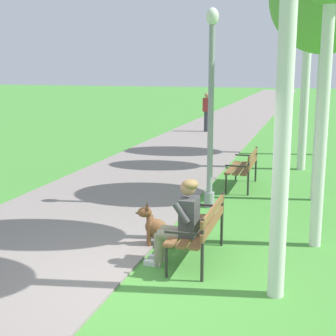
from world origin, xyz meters
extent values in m
plane|color=#478E38|center=(0.00, 0.00, 0.00)|extent=(120.00, 120.00, 0.00)
cube|color=gray|center=(-2.11, 24.00, 0.02)|extent=(3.65, 60.00, 0.04)
cube|color=brown|center=(0.24, 1.07, 0.45)|extent=(0.14, 1.50, 0.04)
cube|color=brown|center=(0.41, 1.07, 0.45)|extent=(0.14, 1.50, 0.04)
cube|color=brown|center=(0.59, 1.07, 0.45)|extent=(0.14, 1.50, 0.04)
cube|color=brown|center=(0.69, 1.07, 0.59)|extent=(0.04, 1.50, 0.11)
cube|color=brown|center=(0.69, 1.07, 0.77)|extent=(0.04, 1.50, 0.11)
cylinder|color=#2D2B28|center=(0.21, 1.76, 0.23)|extent=(0.04, 0.04, 0.45)
cylinder|color=#2D2B28|center=(0.69, 1.76, 0.43)|extent=(0.04, 0.04, 0.85)
cube|color=#2D2B28|center=(0.41, 1.76, 0.63)|extent=(0.45, 0.04, 0.03)
cylinder|color=#2D2B28|center=(0.21, 0.38, 0.23)|extent=(0.04, 0.04, 0.45)
cylinder|color=#2D2B28|center=(0.69, 0.38, 0.43)|extent=(0.04, 0.04, 0.85)
cube|color=#2D2B28|center=(0.41, 0.38, 0.63)|extent=(0.45, 0.04, 0.03)
cube|color=brown|center=(0.22, 5.64, 0.45)|extent=(0.14, 1.50, 0.04)
cube|color=brown|center=(0.40, 5.64, 0.45)|extent=(0.14, 1.50, 0.04)
cube|color=brown|center=(0.57, 5.64, 0.45)|extent=(0.14, 1.50, 0.04)
cube|color=brown|center=(0.68, 5.64, 0.59)|extent=(0.04, 1.50, 0.11)
cube|color=brown|center=(0.68, 5.64, 0.77)|extent=(0.04, 1.50, 0.11)
cylinder|color=#2D2B28|center=(0.20, 6.33, 0.23)|extent=(0.04, 0.04, 0.45)
cylinder|color=#2D2B28|center=(0.68, 6.33, 0.43)|extent=(0.04, 0.04, 0.85)
cube|color=#2D2B28|center=(0.40, 6.33, 0.63)|extent=(0.45, 0.04, 0.03)
cylinder|color=#2D2B28|center=(0.20, 4.95, 0.23)|extent=(0.04, 0.04, 0.45)
cylinder|color=#2D2B28|center=(0.68, 4.95, 0.43)|extent=(0.04, 0.04, 0.85)
cube|color=#2D2B28|center=(0.40, 4.95, 0.63)|extent=(0.45, 0.04, 0.03)
cylinder|color=gray|center=(0.20, 0.90, 0.47)|extent=(0.42, 0.14, 0.14)
cylinder|color=gray|center=(-0.01, 0.90, 0.24)|extent=(0.11, 0.11, 0.47)
cube|color=silver|center=(-0.09, 0.90, 0.04)|extent=(0.24, 0.09, 0.07)
cylinder|color=gray|center=(0.20, 0.70, 0.47)|extent=(0.42, 0.14, 0.14)
cylinder|color=gray|center=(-0.01, 0.70, 0.24)|extent=(0.11, 0.11, 0.47)
cube|color=silver|center=(-0.09, 0.70, 0.04)|extent=(0.24, 0.09, 0.07)
cube|color=#3F3F42|center=(0.41, 0.80, 0.73)|extent=(0.22, 0.36, 0.52)
cylinder|color=#3F3F42|center=(0.35, 1.00, 0.83)|extent=(0.25, 0.09, 0.30)
cylinder|color=#3F3F42|center=(0.35, 0.60, 0.83)|extent=(0.25, 0.09, 0.30)
sphere|color=#A37556|center=(0.39, 0.80, 1.13)|extent=(0.21, 0.21, 0.21)
ellipsoid|color=olive|center=(0.42, 0.80, 1.18)|extent=(0.22, 0.23, 0.14)
ellipsoid|color=brown|center=(-0.11, 1.49, 0.16)|extent=(0.44, 0.40, 0.32)
ellipsoid|color=brown|center=(-0.25, 1.43, 0.29)|extent=(0.55, 0.40, 0.48)
ellipsoid|color=#4C2D19|center=(-0.21, 1.45, 0.32)|extent=(0.40, 0.31, 0.27)
cylinder|color=brown|center=(-0.39, 1.43, 0.19)|extent=(0.06, 0.06, 0.38)
cylinder|color=brown|center=(-0.35, 1.32, 0.19)|extent=(0.06, 0.06, 0.38)
cylinder|color=brown|center=(-0.35, 1.39, 0.43)|extent=(0.17, 0.20, 0.19)
ellipsoid|color=brown|center=(-0.43, 1.36, 0.56)|extent=(0.26, 0.22, 0.16)
cone|color=#4C2D19|center=(-0.52, 1.32, 0.55)|extent=(0.13, 0.12, 0.09)
cone|color=#4C2D19|center=(-0.41, 1.41, 0.66)|extent=(0.06, 0.06, 0.09)
cone|color=#4C2D19|center=(-0.37, 1.33, 0.66)|extent=(0.06, 0.06, 0.09)
cylinder|color=brown|center=(0.07, 1.57, 0.03)|extent=(0.27, 0.15, 0.04)
cylinder|color=gray|center=(0.06, 3.83, 0.15)|extent=(0.20, 0.20, 0.30)
cylinder|color=gray|center=(0.06, 3.83, 1.76)|extent=(0.11, 0.11, 3.51)
ellipsoid|color=silver|center=(0.06, 3.83, 3.63)|extent=(0.24, 0.24, 0.32)
cylinder|color=silver|center=(1.64, 0.25, 2.15)|extent=(0.20, 0.20, 4.29)
cylinder|color=silver|center=(2.08, 2.18, 2.09)|extent=(0.18, 0.18, 4.17)
cylinder|color=silver|center=(2.05, 4.97, 1.70)|extent=(0.15, 0.15, 3.40)
cylinder|color=silver|center=(1.68, 8.12, 1.90)|extent=(0.22, 0.22, 3.81)
cylinder|color=silver|center=(2.21, 10.64, 2.22)|extent=(0.20, 0.20, 4.44)
cylinder|color=#383842|center=(-2.39, 14.90, 0.44)|extent=(0.22, 0.22, 0.88)
cube|color=maroon|center=(-2.39, 14.90, 1.16)|extent=(0.32, 0.20, 0.56)
sphere|color=#A37556|center=(-2.39, 14.90, 1.55)|extent=(0.20, 0.20, 0.20)
camera|label=1|loc=(1.98, -5.51, 2.74)|focal=53.13mm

